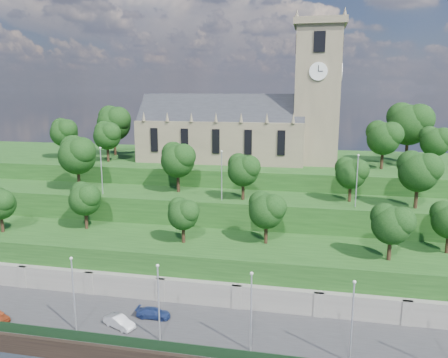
# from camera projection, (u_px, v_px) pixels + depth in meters

# --- Properties ---
(promenade) EXTENTS (160.00, 12.00, 2.00)m
(promenade) POSITION_uv_depth(u_px,v_px,m) (187.00, 333.00, 50.83)
(promenade) COLOR #2D2D30
(promenade) RESTS_ON ground
(fence) EXTENTS (160.00, 0.10, 1.20)m
(fence) POSITION_uv_depth(u_px,v_px,m) (172.00, 347.00, 45.33)
(fence) COLOR black
(fence) RESTS_ON promenade
(retaining_wall) EXTENTS (160.00, 2.10, 5.00)m
(retaining_wall) POSITION_uv_depth(u_px,v_px,m) (200.00, 298.00, 56.26)
(retaining_wall) COLOR slate
(retaining_wall) RESTS_ON ground
(embankment_lower) EXTENTS (160.00, 12.00, 8.00)m
(embankment_lower) POSITION_uv_depth(u_px,v_px,m) (210.00, 269.00, 61.75)
(embankment_lower) COLOR #194115
(embankment_lower) RESTS_ON ground
(embankment_upper) EXTENTS (160.00, 10.00, 12.00)m
(embankment_upper) POSITION_uv_depth(u_px,v_px,m) (225.00, 231.00, 71.90)
(embankment_upper) COLOR #194115
(embankment_upper) RESTS_ON ground
(hilltop) EXTENTS (160.00, 32.00, 15.00)m
(hilltop) POSITION_uv_depth(u_px,v_px,m) (245.00, 193.00, 91.76)
(hilltop) COLOR #194115
(hilltop) RESTS_ON ground
(church) EXTENTS (38.60, 12.35, 27.60)m
(church) POSITION_uv_depth(u_px,v_px,m) (247.00, 123.00, 84.73)
(church) COLOR #6C614B
(church) RESTS_ON hilltop
(trees_lower) EXTENTS (67.52, 8.80, 7.26)m
(trees_lower) POSITION_uv_depth(u_px,v_px,m) (223.00, 210.00, 59.71)
(trees_lower) COLOR black
(trees_lower) RESTS_ON embankment_lower
(trees_upper) EXTENTS (60.29, 8.60, 9.32)m
(trees_upper) POSITION_uv_depth(u_px,v_px,m) (222.00, 162.00, 68.89)
(trees_upper) COLOR black
(trees_upper) RESTS_ON embankment_upper
(trees_hilltop) EXTENTS (76.55, 16.49, 11.50)m
(trees_hilltop) POSITION_uv_depth(u_px,v_px,m) (257.00, 127.00, 84.51)
(trees_hilltop) COLOR black
(trees_hilltop) RESTS_ON hilltop
(lamp_posts_promenade) EXTENTS (60.36, 0.36, 8.85)m
(lamp_posts_promenade) POSITION_uv_depth(u_px,v_px,m) (159.00, 297.00, 46.65)
(lamp_posts_promenade) COLOR #B2B2B7
(lamp_posts_promenade) RESTS_ON promenade
(lamp_posts_upper) EXTENTS (40.36, 0.36, 7.82)m
(lamp_posts_upper) POSITION_uv_depth(u_px,v_px,m) (222.00, 172.00, 66.91)
(lamp_posts_upper) COLOR #B2B2B7
(lamp_posts_upper) RESTS_ON embankment_upper
(car_middle) EXTENTS (4.26, 2.89, 1.33)m
(car_middle) POSITION_uv_depth(u_px,v_px,m) (119.00, 322.00, 50.13)
(car_middle) COLOR #A8A9AD
(car_middle) RESTS_ON promenade
(car_right) EXTENTS (4.13, 1.72, 1.19)m
(car_right) POSITION_uv_depth(u_px,v_px,m) (153.00, 313.00, 52.27)
(car_right) COLOR navy
(car_right) RESTS_ON promenade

